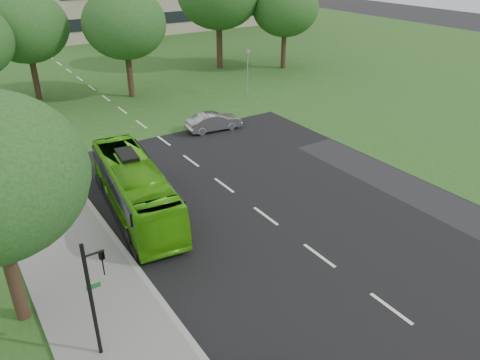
{
  "coord_description": "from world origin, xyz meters",
  "views": [
    {
      "loc": [
        -12.16,
        -14.15,
        12.28
      ],
      "look_at": [
        -0.59,
        3.45,
        1.6
      ],
      "focal_mm": 35.0,
      "sensor_mm": 36.0,
      "label": 1
    }
  ],
  "objects": [
    {
      "name": "camera_pole",
      "position": [
        11.07,
        20.0,
        2.6
      ],
      "size": [
        0.41,
        0.38,
        4.02
      ],
      "rotation": [
        0.0,
        0.0,
        0.34
      ],
      "color": "gray",
      "rests_on": "ground"
    },
    {
      "name": "sedan",
      "position": [
        4.0,
        13.94,
        0.66
      ],
      "size": [
        4.14,
        1.78,
        1.33
      ],
      "primitive_type": "imported",
      "rotation": [
        0.0,
        0.0,
        1.48
      ],
      "color": "#99989D",
      "rests_on": "ground"
    },
    {
      "name": "tree_park_c",
      "position": [
        2.15,
        25.25,
        6.28
      ],
      "size": [
        6.97,
        6.97,
        9.26
      ],
      "color": "black",
      "rests_on": "ground"
    },
    {
      "name": "tree_park_b",
      "position": [
        -4.99,
        28.97,
        6.15
      ],
      "size": [
        6.96,
        6.96,
        9.12
      ],
      "color": "black",
      "rests_on": "ground"
    },
    {
      "name": "ground",
      "position": [
        0.0,
        0.0,
        0.0
      ],
      "size": [
        160.0,
        160.0,
        0.0
      ],
      "primitive_type": "plane",
      "color": "black",
      "rests_on": "ground"
    },
    {
      "name": "traffic_light",
      "position": [
        -9.69,
        -2.19,
        2.62
      ],
      "size": [
        0.72,
        0.22,
        4.46
      ],
      "rotation": [
        0.0,
        0.0,
        0.32
      ],
      "color": "black",
      "rests_on": "ground"
    },
    {
      "name": "tree_park_e",
      "position": [
        20.1,
        26.34,
        6.27
      ],
      "size": [
        6.92,
        6.92,
        9.23
      ],
      "color": "black",
      "rests_on": "ground"
    },
    {
      "name": "bus",
      "position": [
        -5.21,
        6.0,
        1.35
      ],
      "size": [
        3.4,
        9.9,
        2.7
      ],
      "primitive_type": "imported",
      "rotation": [
        0.0,
        0.0,
        -0.12
      ],
      "color": "#43AE0F",
      "rests_on": "ground"
    },
    {
      "name": "street_surfaces",
      "position": [
        -0.38,
        22.75,
        0.03
      ],
      "size": [
        120.0,
        120.0,
        0.15
      ],
      "color": "black",
      "rests_on": "ground"
    }
  ]
}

